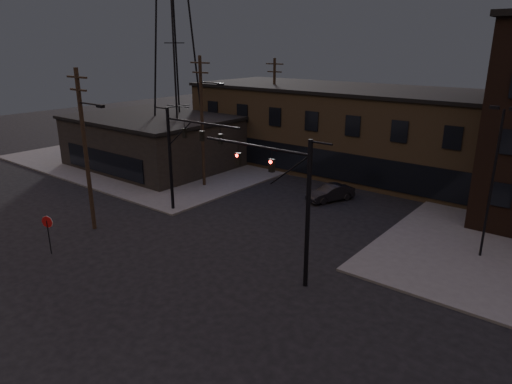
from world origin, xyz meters
TOP-DOWN VIEW (x-y plane):
  - ground at (0.00, 0.00)m, footprint 140.00×140.00m
  - sidewalk_nw at (-22.00, 22.00)m, footprint 30.00×30.00m
  - building_row at (0.00, 28.00)m, footprint 40.00×12.00m
  - building_left at (-20.00, 16.00)m, footprint 16.00×12.00m
  - traffic_signal_near at (5.36, 4.50)m, footprint 7.12×0.24m
  - traffic_signal_far at (-6.72, 8.00)m, footprint 7.12×0.24m
  - stop_sign at (-8.00, -1.99)m, footprint 0.72×0.33m
  - utility_pole_near at (-9.43, 2.00)m, footprint 3.70×0.28m
  - utility_pole_mid at (-10.44, 14.00)m, footprint 3.70×0.28m
  - utility_pole_far at (-11.50, 26.00)m, footprint 2.20×0.28m
  - transmission_tower at (-18.00, 18.00)m, footprint 7.00×7.00m
  - lot_light_a at (13.00, 14.00)m, footprint 1.50×0.28m
  - car_crossing at (0.54, 17.65)m, footprint 2.94×4.31m

SIDE VIEW (x-z plane):
  - ground at x=0.00m, z-range 0.00..0.00m
  - sidewalk_nw at x=-22.00m, z-range 0.00..0.15m
  - car_crossing at x=0.54m, z-range 0.00..1.35m
  - stop_sign at x=-8.00m, z-range 0.60..3.08m
  - building_left at x=-20.00m, z-range 0.00..5.00m
  - building_row at x=0.00m, z-range 0.00..8.00m
  - traffic_signal_near at x=5.36m, z-range 0.93..8.93m
  - traffic_signal_far at x=-6.72m, z-range 1.01..9.01m
  - lot_light_a at x=13.00m, z-range 0.94..10.08m
  - utility_pole_far at x=-11.50m, z-range 0.28..11.28m
  - utility_pole_near at x=-9.43m, z-range 0.37..11.37m
  - utility_pole_mid at x=-10.44m, z-range 0.38..11.88m
  - transmission_tower at x=-18.00m, z-range 0.00..25.00m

